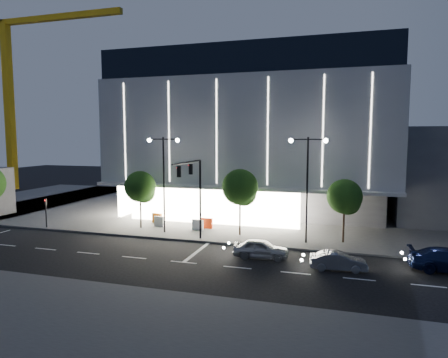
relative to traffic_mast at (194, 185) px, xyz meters
name	(u,v)px	position (x,y,z in m)	size (l,w,h in m)	color
ground	(167,254)	(-1.00, -3.34, -5.03)	(160.00, 160.00, 0.00)	black
sidewalk_museum	(280,206)	(4.00, 20.66, -4.95)	(70.00, 40.00, 0.15)	#474747
sidewalk_near	(156,337)	(4.00, -15.34, -4.95)	(70.00, 10.00, 0.15)	#474747
museum	(263,135)	(1.98, 18.97, 4.25)	(30.00, 25.80, 18.00)	#4C4C51
traffic_mast	(194,185)	(0.00, 0.00, 0.00)	(0.33, 5.89, 7.07)	black
street_lamp_west	(164,170)	(-4.00, 2.66, 0.93)	(3.16, 0.36, 9.00)	black
street_lamp_east	(307,174)	(9.00, 2.66, 0.93)	(3.16, 0.36, 9.00)	black
ped_signal_far	(46,210)	(-16.00, 1.16, -3.14)	(0.22, 0.24, 3.00)	black
tower_crane	(12,68)	(-41.92, 24.66, 15.48)	(32.00, 2.00, 28.50)	gold
tree_left	(141,188)	(-6.97, 3.68, -0.99)	(3.02, 3.02, 5.72)	black
tree_mid	(240,189)	(3.03, 3.68, -0.69)	(3.25, 3.25, 6.15)	black
tree_right	(345,198)	(12.03, 3.68, -1.14)	(2.91, 2.91, 5.51)	black
car_lead	(261,249)	(6.13, -2.22, -4.32)	(1.66, 4.12, 1.41)	#999BA0
car_second	(338,261)	(11.68, -3.38, -4.41)	(1.31, 3.77, 1.24)	#979A9E
barrier_a	(157,218)	(-6.48, 6.12, -4.38)	(1.10, 0.25, 1.00)	orange
barrier_b	(159,221)	(-5.56, 4.73, -4.38)	(1.10, 0.25, 1.00)	silver
barrier_c	(207,223)	(-0.72, 5.28, -4.38)	(1.10, 0.25, 1.00)	red
barrier_d	(198,225)	(-1.33, 4.35, -4.38)	(1.10, 0.25, 1.00)	white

